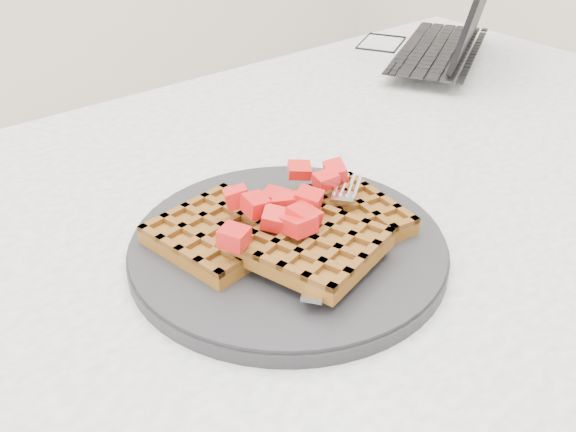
% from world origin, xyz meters
% --- Properties ---
extents(table, '(1.20, 0.80, 0.75)m').
position_xyz_m(table, '(0.00, 0.00, 0.64)').
color(table, silver).
rests_on(table, ground).
extents(plate, '(0.28, 0.28, 0.02)m').
position_xyz_m(plate, '(-0.11, -0.03, 0.76)').
color(plate, black).
rests_on(plate, table).
extents(waffles, '(0.21, 0.19, 0.03)m').
position_xyz_m(waffles, '(-0.11, -0.03, 0.78)').
color(waffles, brown).
rests_on(waffles, plate).
extents(strawberry_pile, '(0.15, 0.15, 0.02)m').
position_xyz_m(strawberry_pile, '(-0.11, -0.03, 0.80)').
color(strawberry_pile, '#AA0002').
rests_on(strawberry_pile, waffles).
extents(fork, '(0.16, 0.13, 0.02)m').
position_xyz_m(fork, '(-0.09, -0.06, 0.77)').
color(fork, silver).
rests_on(fork, plate).
extents(laptop, '(0.34, 0.31, 0.19)m').
position_xyz_m(laptop, '(0.38, 0.24, 0.78)').
color(laptop, black).
rests_on(laptop, table).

